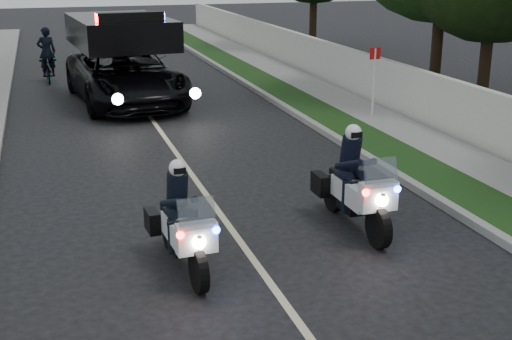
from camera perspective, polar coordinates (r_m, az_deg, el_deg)
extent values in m
cube|color=gray|center=(17.12, 7.45, 2.12)|extent=(0.20, 60.00, 0.15)
cube|color=#193814|center=(17.42, 9.55, 2.30)|extent=(1.20, 60.00, 0.16)
cube|color=gray|center=(18.03, 13.25, 2.59)|extent=(1.40, 60.00, 0.16)
cube|color=beige|center=(18.40, 16.10, 4.81)|extent=(0.22, 60.00, 1.50)
cube|color=#BFB78C|center=(15.92, -6.12, 0.72)|extent=(0.12, 50.00, 0.01)
imported|color=black|center=(22.50, -10.62, 5.47)|extent=(3.54, 6.69, 3.14)
imported|color=black|center=(26.99, -16.71, 7.00)|extent=(0.67, 1.81, 0.94)
imported|color=black|center=(26.99, -16.71, 7.00)|extent=(0.68, 0.48, 1.82)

